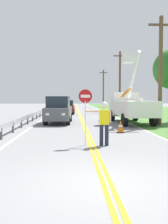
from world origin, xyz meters
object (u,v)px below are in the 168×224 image
object	(u,v)px
utility_bucket_truck	(129,105)
flagger_worker	(104,121)
utility_pole_mid	(120,81)
utility_pole_far	(103,88)
utility_pole_near	(160,69)
oncoming_suv_nearest	(59,110)
oncoming_sedan_second	(66,107)
traffic_cone_lead	(121,127)
stop_sign_paddle	(85,104)

from	to	relation	value
utility_bucket_truck	flagger_worker	bearing A→B (deg)	-108.91
utility_pole_mid	utility_pole_far	distance (m)	18.41
flagger_worker	utility_pole_near	distance (m)	9.27
oncoming_suv_nearest	oncoming_sedan_second	world-z (taller)	oncoming_suv_nearest
utility_pole_near	traffic_cone_lead	world-z (taller)	utility_pole_near
oncoming_sedan_second	utility_pole_mid	size ratio (longest dim) A/B	0.50
traffic_cone_lead	utility_pole_mid	bearing A→B (deg)	79.41
oncoming_suv_nearest	oncoming_sedan_second	distance (m)	10.82
stop_sign_paddle	utility_pole_mid	size ratio (longest dim) A/B	0.28
utility_pole_far	utility_pole_mid	bearing A→B (deg)	-89.91
flagger_worker	utility_pole_near	size ratio (longest dim) A/B	0.24
utility_pole_far	traffic_cone_lead	distance (m)	39.04
utility_bucket_truck	utility_pole_far	world-z (taller)	utility_pole_far
utility_bucket_truck	oncoming_sedan_second	bearing A→B (deg)	116.41
stop_sign_paddle	oncoming_suv_nearest	bearing A→B (deg)	100.12
flagger_worker	utility_bucket_truck	size ratio (longest dim) A/B	0.26
utility_pole_mid	traffic_cone_lead	world-z (taller)	utility_pole_mid
stop_sign_paddle	utility_pole_near	distance (m)	9.44
utility_pole_mid	utility_pole_far	size ratio (longest dim) A/B	1.05
utility_bucket_truck	utility_pole_near	distance (m)	3.78
flagger_worker	utility_pole_near	bearing A→B (deg)	55.86
oncoming_suv_nearest	oncoming_sedan_second	xyz separation A→B (m)	(0.32, 10.81, -0.23)
oncoming_sedan_second	utility_pole_far	bearing A→B (deg)	72.00
oncoming_suv_nearest	traffic_cone_lead	bearing A→B (deg)	-54.88
stop_sign_paddle	traffic_cone_lead	size ratio (longest dim) A/B	3.33
flagger_worker	stop_sign_paddle	world-z (taller)	stop_sign_paddle
oncoming_suv_nearest	utility_bucket_truck	bearing A→B (deg)	1.42
utility_pole_near	traffic_cone_lead	xyz separation A→B (m)	(-3.48, -3.46, -3.69)
oncoming_sedan_second	stop_sign_paddle	bearing A→B (deg)	-86.23
utility_pole_mid	oncoming_sedan_second	bearing A→B (deg)	-151.35
utility_bucket_truck	utility_pole_mid	distance (m)	15.09
utility_pole_near	flagger_worker	bearing A→B (deg)	-124.14
utility_bucket_truck	utility_pole_far	size ratio (longest dim) A/B	0.87
traffic_cone_lead	flagger_worker	bearing A→B (deg)	-110.76
utility_pole_far	utility_pole_near	bearing A→B (deg)	-90.45
stop_sign_paddle	utility_bucket_truck	world-z (taller)	utility_bucket_truck
utility_pole_mid	stop_sign_paddle	bearing A→B (deg)	-104.04
utility_pole_near	utility_pole_far	world-z (taller)	utility_pole_far
oncoming_sedan_second	utility_pole_near	distance (m)	14.95
utility_pole_near	traffic_cone_lead	size ratio (longest dim) A/B	11.00
stop_sign_paddle	utility_pole_far	bearing A→B (deg)	81.99
stop_sign_paddle	oncoming_suv_nearest	distance (m)	9.34
oncoming_sedan_second	utility_pole_near	size ratio (longest dim) A/B	0.54
utility_bucket_truck	utility_pole_mid	bearing A→B (deg)	82.19
utility_pole_near	oncoming_sedan_second	bearing A→B (deg)	118.66
oncoming_sedan_second	traffic_cone_lead	size ratio (longest dim) A/B	5.95
utility_pole_near	utility_pole_mid	size ratio (longest dim) A/B	0.92
flagger_worker	stop_sign_paddle	distance (m)	1.02
utility_pole_near	utility_pole_mid	distance (m)	16.81
stop_sign_paddle	utility_pole_far	size ratio (longest dim) A/B	0.29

